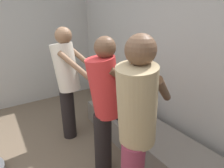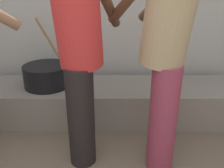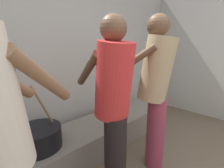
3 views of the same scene
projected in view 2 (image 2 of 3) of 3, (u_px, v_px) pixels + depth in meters
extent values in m
cube|color=slate|center=(107.00, 101.00, 2.44)|extent=(2.68, 0.60, 0.35)
cylinder|color=black|center=(46.00, 76.00, 2.33)|extent=(0.45, 0.45, 0.21)
cylinder|color=#937047|center=(51.00, 45.00, 2.21)|extent=(0.25, 0.11, 0.51)
cylinder|color=black|center=(80.00, 118.00, 1.74)|extent=(0.20, 0.20, 0.77)
cylinder|color=red|center=(76.00, 19.00, 1.49)|extent=(0.39, 0.45, 0.66)
cylinder|color=brown|center=(107.00, 5.00, 1.64)|extent=(0.19, 0.47, 0.36)
cylinder|color=brown|center=(72.00, 5.00, 1.71)|extent=(0.19, 0.47, 0.36)
cylinder|color=#8C3347|center=(162.00, 120.00, 1.68)|extent=(0.20, 0.20, 0.81)
cylinder|color=tan|center=(169.00, 12.00, 1.42)|extent=(0.45, 0.48, 0.69)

